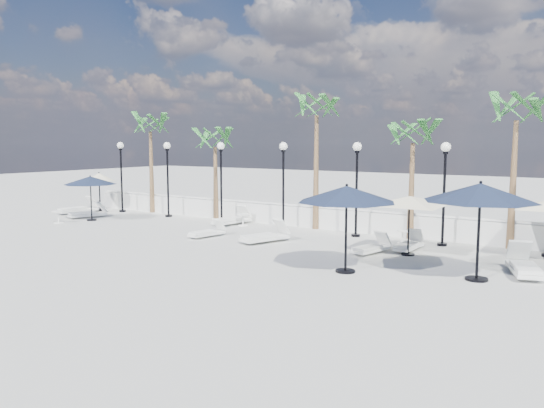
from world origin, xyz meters
The scene contains 29 objects.
ground centered at (0.00, 0.00, 0.00)m, with size 100.00×100.00×0.00m, color #ADADA7.
balustrade centered at (0.00, 7.50, 0.47)m, with size 26.00×0.30×1.01m.
lamppost_0 centered at (-10.50, 6.50, 2.49)m, with size 0.36×0.36×3.84m.
lamppost_1 centered at (-7.00, 6.50, 2.49)m, with size 0.36×0.36×3.84m.
lamppost_2 centered at (-3.50, 6.50, 2.49)m, with size 0.36×0.36×3.84m.
lamppost_3 centered at (0.00, 6.50, 2.49)m, with size 0.36×0.36×3.84m.
lamppost_4 centered at (3.50, 6.50, 2.49)m, with size 0.36×0.36×3.84m.
lamppost_5 centered at (7.00, 6.50, 2.49)m, with size 0.36×0.36×3.84m.
palm_0 centered at (-9.00, 7.30, 4.53)m, with size 2.60×2.60×5.50m.
palm_1 centered at (-4.50, 7.30, 3.75)m, with size 2.60×2.60×4.70m.
palm_2 centered at (1.20, 7.30, 5.12)m, with size 2.60×2.60×6.10m.
palm_3 centered at (5.50, 7.30, 3.95)m, with size 2.60×2.60×4.90m.
palm_4 centered at (9.20, 7.30, 4.73)m, with size 2.60×2.60×5.70m.
lounger_0 centered at (-12.00, 4.74, 0.27)m, with size 1.09×2.20×0.79m.
lounger_1 centered at (-10.20, 3.97, 0.24)m, with size 1.22×1.97×0.70m.
lounger_2 centered at (-2.65, 6.22, 0.26)m, with size 0.99×2.13×0.77m.
lounger_3 centered at (1.12, 3.42, 0.26)m, with size 1.29×2.13×0.76m.
lounger_4 centered at (-1.51, 3.10, 0.20)m, with size 0.83×1.70×0.61m.
lounger_5 centered at (5.32, 3.80, 0.21)m, with size 0.91×1.75×0.63m.
lounger_6 centered at (10.21, 3.39, 0.27)m, with size 1.31×2.23×0.79m.
lounger_7 centered at (6.25, 4.98, 0.21)m, with size 0.61×1.69×0.62m.
side_table_0 centered at (-9.89, 2.07, 0.35)m, with size 0.59×0.59×0.58m.
side_table_1 centered at (-2.00, 6.20, 0.34)m, with size 0.57×0.57×0.56m.
side_table_2 centered at (5.59, 6.17, 0.29)m, with size 0.49×0.49×0.47m.
parasol_navy_left centered at (-9.24, 3.47, 1.96)m, with size 2.53×2.53×2.23m.
parasol_navy_mid centered at (5.73, 0.84, 2.32)m, with size 2.94×2.94×2.64m.
parasol_navy_right centered at (9.20, 2.01, 2.45)m, with size 3.11×3.11×2.79m.
parasol_cream_sq_a centered at (6.49, 4.19, 2.02)m, with size 4.44×4.44×2.18m.
parasol_cream_small centered at (-12.00, 6.20, 1.86)m, with size 1.77×1.77×2.17m.
Camera 1 is at (12.37, -13.22, 3.84)m, focal length 35.00 mm.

